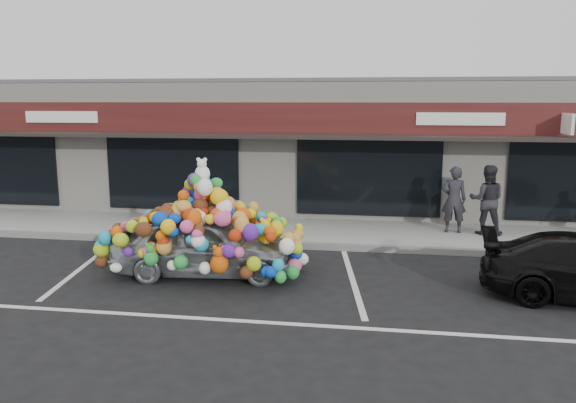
# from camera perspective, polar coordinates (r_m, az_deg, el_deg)

# --- Properties ---
(ground) EXTENTS (90.00, 90.00, 0.00)m
(ground) POSITION_cam_1_polar(r_m,az_deg,el_deg) (12.05, -7.01, -7.56)
(ground) COLOR black
(ground) RESTS_ON ground
(shop_building) EXTENTS (24.00, 7.20, 4.31)m
(shop_building) POSITION_cam_1_polar(r_m,az_deg,el_deg) (19.78, -0.43, 5.92)
(shop_building) COLOR silver
(shop_building) RESTS_ON ground
(sidewalk) EXTENTS (26.00, 3.00, 0.15)m
(sidewalk) POSITION_cam_1_polar(r_m,az_deg,el_deg) (15.78, -3.05, -2.91)
(sidewalk) COLOR gray
(sidewalk) RESTS_ON ground
(kerb) EXTENTS (26.00, 0.18, 0.16)m
(kerb) POSITION_cam_1_polar(r_m,az_deg,el_deg) (14.36, -4.29, -4.27)
(kerb) COLOR slate
(kerb) RESTS_ON ground
(parking_stripe_left) EXTENTS (0.73, 4.37, 0.01)m
(parking_stripe_left) POSITION_cam_1_polar(r_m,az_deg,el_deg) (13.43, -20.09, -6.22)
(parking_stripe_left) COLOR silver
(parking_stripe_left) RESTS_ON ground
(parking_stripe_mid) EXTENTS (0.73, 4.37, 0.01)m
(parking_stripe_mid) POSITION_cam_1_polar(r_m,az_deg,el_deg) (11.81, 6.57, -7.90)
(parking_stripe_mid) COLOR silver
(parking_stripe_mid) RESTS_ON ground
(lane_line) EXTENTS (14.00, 0.12, 0.01)m
(lane_line) POSITION_cam_1_polar(r_m,az_deg,el_deg) (9.54, 0.99, -12.37)
(lane_line) COLOR silver
(lane_line) RESTS_ON ground
(toy_car) EXTENTS (2.82, 4.27, 2.40)m
(toy_car) POSITION_cam_1_polar(r_m,az_deg,el_deg) (11.98, -8.45, -3.64)
(toy_car) COLOR #A6AEB1
(toy_car) RESTS_ON ground
(pedestrian_a) EXTENTS (0.67, 0.45, 1.80)m
(pedestrian_a) POSITION_cam_1_polar(r_m,az_deg,el_deg) (15.64, 16.50, 0.20)
(pedestrian_a) COLOR #222328
(pedestrian_a) RESTS_ON sidewalk
(pedestrian_b) EXTENTS (0.98, 0.81, 1.85)m
(pedestrian_b) POSITION_cam_1_polar(r_m,az_deg,el_deg) (15.70, 19.55, 0.16)
(pedestrian_b) COLOR black
(pedestrian_b) RESTS_ON sidewalk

